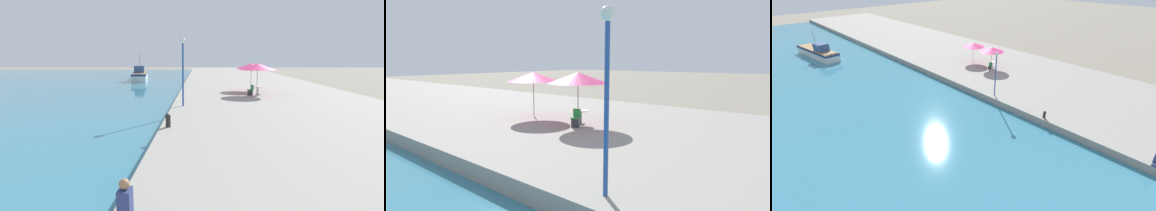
{
  "view_description": "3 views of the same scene",
  "coord_description": "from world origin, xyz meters",
  "views": [
    {
      "loc": [
        1.92,
        -1.72,
        4.11
      ],
      "look_at": [
        1.5,
        13.87,
        1.48
      ],
      "focal_mm": 28.0,
      "sensor_mm": 36.0,
      "label": 1
    },
    {
      "loc": [
        -5.09,
        14.5,
        4.0
      ],
      "look_at": [
        6.85,
        24.31,
        1.68
      ],
      "focal_mm": 28.0,
      "sensor_mm": 36.0,
      "label": 2
    },
    {
      "loc": [
        -18.15,
        2.9,
        12.3
      ],
      "look_at": [
        -4.0,
        18.0,
        1.28
      ],
      "focal_mm": 24.0,
      "sensor_mm": 36.0,
      "label": 3
    }
  ],
  "objects": [
    {
      "name": "quay_promenade",
      "position": [
        8.0,
        37.0,
        0.34
      ],
      "size": [
        16.0,
        90.0,
        0.68
      ],
      "color": "gray",
      "rests_on": "ground_plane"
    },
    {
      "name": "fishing_boat_mid",
      "position": [
        -7.93,
        47.18,
        0.87
      ],
      "size": [
        3.56,
        10.04,
        4.19
      ],
      "rotation": [
        0.0,
        0.0,
        0.14
      ],
      "color": "silver",
      "rests_on": "water_basin"
    },
    {
      "name": "cafe_umbrella_pink",
      "position": [
        6.85,
        24.31,
        3.13
      ],
      "size": [
        3.18,
        3.18,
        2.73
      ],
      "color": "#B7B7B7",
      "rests_on": "quay_promenade"
    },
    {
      "name": "cafe_umbrella_white",
      "position": [
        6.91,
        27.77,
        3.05
      ],
      "size": [
        3.04,
        3.04,
        2.64
      ],
      "color": "#B7B7B7",
      "rests_on": "quay_promenade"
    },
    {
      "name": "cafe_table",
      "position": [
        6.94,
        24.18,
        1.21
      ],
      "size": [
        0.8,
        0.8,
        0.74
      ],
      "color": "#333338",
      "rests_on": "quay_promenade"
    },
    {
      "name": "cafe_chair_left",
      "position": [
        6.25,
        23.97,
        1.0
      ],
      "size": [
        0.53,
        0.51,
        0.91
      ],
      "rotation": [
        0.0,
        0.0,
        1.88
      ],
      "color": "#2D2D33",
      "rests_on": "quay_promenade"
    },
    {
      "name": "person_at_quay",
      "position": [
        0.38,
        3.87,
        1.12
      ],
      "size": [
        0.54,
        0.36,
        1.0
      ],
      "color": "#333D5B",
      "rests_on": "quay_promenade"
    },
    {
      "name": "mooring_bollard",
      "position": [
        0.39,
        12.32,
        1.03
      ],
      "size": [
        0.26,
        0.26,
        0.65
      ],
      "color": "#2D2823",
      "rests_on": "quay_promenade"
    },
    {
      "name": "lamppost",
      "position": [
        0.77,
        18.43,
        3.77
      ],
      "size": [
        0.36,
        0.36,
        4.56
      ],
      "color": "#28519E",
      "rests_on": "quay_promenade"
    }
  ]
}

